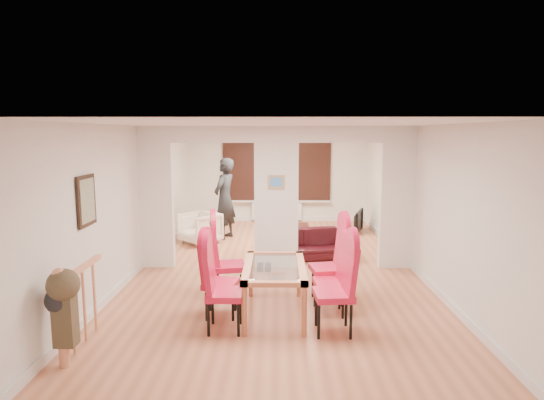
{
  "coord_description": "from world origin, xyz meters",
  "views": [
    {
      "loc": [
        0.02,
        -8.22,
        2.47
      ],
      "look_at": [
        -0.09,
        0.6,
        1.17
      ],
      "focal_mm": 30.0,
      "sensor_mm": 36.0,
      "label": 1
    }
  ],
  "objects_px": {
    "armchair": "(200,228)",
    "person": "(225,199)",
    "bottle": "(290,218)",
    "bowl": "(278,224)",
    "dining_chair_lb": "(221,278)",
    "dining_chair_rb": "(330,277)",
    "television": "(356,221)",
    "dining_chair_rc": "(328,263)",
    "dining_chair_lc": "(229,260)",
    "dining_table": "(275,290)",
    "dining_chair_la": "(225,288)",
    "dining_chair_ra": "(334,287)",
    "sofa": "(305,244)",
    "coffee_table": "(286,229)"
  },
  "relations": [
    {
      "from": "dining_chair_la",
      "to": "dining_chair_rc",
      "type": "bearing_deg",
      "value": 34.89
    },
    {
      "from": "coffee_table",
      "to": "dining_chair_lb",
      "type": "bearing_deg",
      "value": -101.07
    },
    {
      "from": "person",
      "to": "bottle",
      "type": "distance_m",
      "value": 1.72
    },
    {
      "from": "dining_chair_rb",
      "to": "television",
      "type": "distance_m",
      "value": 5.47
    },
    {
      "from": "bowl",
      "to": "dining_table",
      "type": "bearing_deg",
      "value": -90.5
    },
    {
      "from": "bottle",
      "to": "dining_chair_rb",
      "type": "bearing_deg",
      "value": -85.34
    },
    {
      "from": "dining_chair_lb",
      "to": "bottle",
      "type": "xyz_separation_m",
      "value": [
        1.07,
        5.16,
        -0.15
      ]
    },
    {
      "from": "bottle",
      "to": "bowl",
      "type": "distance_m",
      "value": 0.36
    },
    {
      "from": "dining_chair_ra",
      "to": "television",
      "type": "xyz_separation_m",
      "value": [
        1.28,
        5.91,
        -0.31
      ]
    },
    {
      "from": "dining_chair_lb",
      "to": "dining_chair_rc",
      "type": "height_order",
      "value": "dining_chair_rc"
    },
    {
      "from": "armchair",
      "to": "bottle",
      "type": "height_order",
      "value": "armchair"
    },
    {
      "from": "dining_chair_lc",
      "to": "dining_chair_ra",
      "type": "relative_size",
      "value": 1.02
    },
    {
      "from": "dining_chair_lc",
      "to": "dining_chair_rb",
      "type": "xyz_separation_m",
      "value": [
        1.44,
        -0.58,
        -0.08
      ]
    },
    {
      "from": "dining_chair_lb",
      "to": "dining_chair_rb",
      "type": "xyz_separation_m",
      "value": [
        1.48,
        0.09,
        -0.02
      ]
    },
    {
      "from": "dining_chair_ra",
      "to": "armchair",
      "type": "height_order",
      "value": "dining_chair_ra"
    },
    {
      "from": "bowl",
      "to": "dining_chair_rb",
      "type": "bearing_deg",
      "value": -81.77
    },
    {
      "from": "bowl",
      "to": "dining_chair_rc",
      "type": "bearing_deg",
      "value": -80.68
    },
    {
      "from": "dining_chair_lc",
      "to": "dining_table",
      "type": "bearing_deg",
      "value": -52.16
    },
    {
      "from": "sofa",
      "to": "bottle",
      "type": "distance_m",
      "value": 2.23
    },
    {
      "from": "dining_chair_rb",
      "to": "television",
      "type": "height_order",
      "value": "dining_chair_rb"
    },
    {
      "from": "television",
      "to": "dining_chair_rc",
      "type": "bearing_deg",
      "value": -175.58
    },
    {
      "from": "armchair",
      "to": "person",
      "type": "xyz_separation_m",
      "value": [
        0.51,
        0.52,
        0.6
      ]
    },
    {
      "from": "sofa",
      "to": "armchair",
      "type": "bearing_deg",
      "value": 142.04
    },
    {
      "from": "dining_chair_lb",
      "to": "coffee_table",
      "type": "bearing_deg",
      "value": 90.19
    },
    {
      "from": "sofa",
      "to": "dining_chair_lc",
      "type": "bearing_deg",
      "value": -129.97
    },
    {
      "from": "person",
      "to": "dining_chair_ra",
      "type": "bearing_deg",
      "value": 42.39
    },
    {
      "from": "dining_table",
      "to": "dining_chair_rb",
      "type": "relative_size",
      "value": 1.43
    },
    {
      "from": "armchair",
      "to": "bottle",
      "type": "distance_m",
      "value": 2.3
    },
    {
      "from": "dining_table",
      "to": "television",
      "type": "xyz_separation_m",
      "value": [
        2.02,
        5.34,
        -0.07
      ]
    },
    {
      "from": "dining_chair_rc",
      "to": "dining_chair_lb",
      "type": "bearing_deg",
      "value": -169.83
    },
    {
      "from": "dining_chair_lb",
      "to": "dining_chair_lc",
      "type": "xyz_separation_m",
      "value": [
        0.04,
        0.67,
        0.06
      ]
    },
    {
      "from": "dining_chair_rc",
      "to": "armchair",
      "type": "xyz_separation_m",
      "value": [
        -2.49,
        3.58,
        -0.24
      ]
    },
    {
      "from": "dining_chair_ra",
      "to": "sofa",
      "type": "xyz_separation_m",
      "value": [
        -0.15,
        3.45,
        -0.3
      ]
    },
    {
      "from": "dining_chair_la",
      "to": "television",
      "type": "bearing_deg",
      "value": 64.94
    },
    {
      "from": "coffee_table",
      "to": "bowl",
      "type": "distance_m",
      "value": 0.27
    },
    {
      "from": "armchair",
      "to": "television",
      "type": "relative_size",
      "value": 0.81
    },
    {
      "from": "television",
      "to": "person",
      "type": "bearing_deg",
      "value": 122.03
    },
    {
      "from": "dining_table",
      "to": "armchair",
      "type": "height_order",
      "value": "armchair"
    },
    {
      "from": "bottle",
      "to": "bowl",
      "type": "xyz_separation_m",
      "value": [
        -0.3,
        -0.17,
        -0.11
      ]
    },
    {
      "from": "dining_chair_lc",
      "to": "person",
      "type": "distance_m",
      "value": 4.02
    },
    {
      "from": "dining_chair_lb",
      "to": "person",
      "type": "distance_m",
      "value": 4.68
    },
    {
      "from": "armchair",
      "to": "person",
      "type": "height_order",
      "value": "person"
    },
    {
      "from": "dining_chair_la",
      "to": "dining_chair_rc",
      "type": "relative_size",
      "value": 0.94
    },
    {
      "from": "dining_chair_la",
      "to": "dining_chair_lc",
      "type": "bearing_deg",
      "value": 92.56
    },
    {
      "from": "sofa",
      "to": "person",
      "type": "height_order",
      "value": "person"
    },
    {
      "from": "dining_chair_lb",
      "to": "bowl",
      "type": "relative_size",
      "value": 5.15
    },
    {
      "from": "dining_chair_rb",
      "to": "dining_chair_la",
      "type": "bearing_deg",
      "value": -163.36
    },
    {
      "from": "person",
      "to": "bottle",
      "type": "relative_size",
      "value": 6.88
    },
    {
      "from": "bottle",
      "to": "person",
      "type": "bearing_deg",
      "value": -161.37
    },
    {
      "from": "dining_chair_lb",
      "to": "dining_table",
      "type": "bearing_deg",
      "value": 16.28
    }
  ]
}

